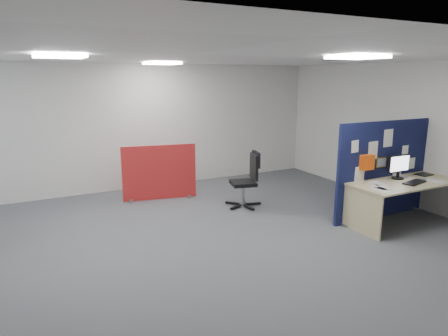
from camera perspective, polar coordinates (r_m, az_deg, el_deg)
name	(u,v)px	position (r m, az deg, el deg)	size (l,w,h in m)	color
floor	(190,247)	(5.93, -4.83, -11.20)	(9.00, 9.00, 0.00)	#4C4F54
ceiling	(186,55)	(5.42, -5.39, 15.84)	(9.00, 7.00, 0.02)	white
wall_back	(127,128)	(8.83, -13.72, 5.58)	(9.00, 0.02, 2.70)	silver
wall_front	(403,254)	(2.74, 24.18, -11.12)	(9.00, 0.02, 2.70)	silver
wall_right	(411,135)	(8.30, 25.15, 4.29)	(0.02, 7.00, 2.70)	silver
ceiling_lights	(191,59)	(6.16, -4.79, 15.21)	(4.10, 4.10, 0.04)	white
navy_divider	(382,170)	(7.40, 21.69, -0.27)	(2.05, 0.30, 1.69)	#10133B
main_desk	(403,190)	(7.34, 24.15, -2.85)	(2.00, 0.89, 0.73)	tan
monitor_main	(399,166)	(7.33, 23.70, 0.33)	(0.47, 0.20, 0.41)	black
keyboard	(414,182)	(7.18, 25.55, -1.88)	(0.45, 0.18, 0.03)	black
mouse	(422,179)	(7.45, 26.46, -1.45)	(0.10, 0.06, 0.03)	gray
paper_tray	(424,174)	(7.87, 26.64, -0.82)	(0.28, 0.22, 0.01)	black
red_divider	(159,173)	(8.09, -9.20, -0.72)	(1.45, 0.33, 1.10)	#AB2416
office_chair	(249,176)	(7.54, 3.53, -1.18)	(0.69, 0.67, 1.04)	black
desk_papers	(395,183)	(7.06, 23.30, -1.99)	(1.49, 0.82, 0.00)	white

